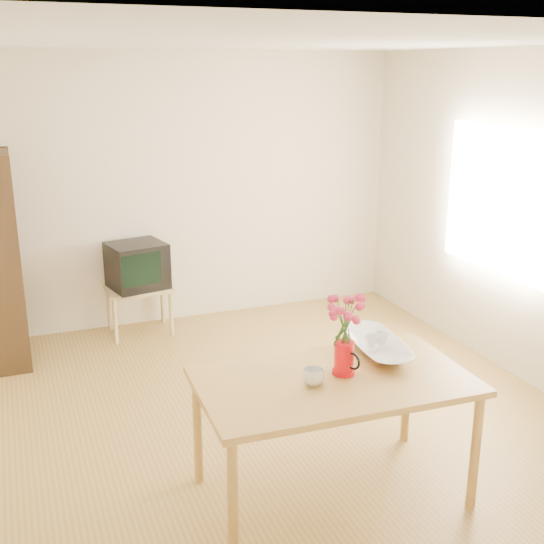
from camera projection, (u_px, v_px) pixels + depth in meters
name	position (u px, v px, depth m)	size (l,w,h in m)	color
room	(292.00, 241.00, 4.66)	(4.50, 4.50, 4.50)	olive
table	(334.00, 390.00, 3.89)	(1.58, 0.94, 0.75)	#A57B38
tv_stand	(139.00, 294.00, 6.43)	(0.60, 0.45, 0.46)	tan
bookshelf	(4.00, 267.00, 5.70)	(0.28, 0.70, 1.80)	black
pitcher	(344.00, 359.00, 3.90)	(0.13, 0.21, 0.20)	red
flowers	(345.00, 317.00, 3.82)	(0.22, 0.22, 0.32)	#E23562
mug	(314.00, 377.00, 3.77)	(0.12, 0.12, 0.09)	white
bowl	(378.00, 319.00, 4.18)	(0.45, 0.45, 0.42)	white
teacup_a	(372.00, 326.00, 4.17)	(0.07, 0.07, 0.07)	white
teacup_b	(382.00, 324.00, 4.22)	(0.07, 0.07, 0.06)	white
television	(137.00, 265.00, 6.35)	(0.57, 0.54, 0.42)	black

